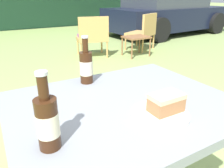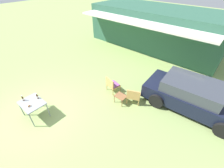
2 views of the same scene
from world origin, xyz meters
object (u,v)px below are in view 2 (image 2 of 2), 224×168
(wicker_chair_cushioned, at_px, (112,84))
(cake_on_plate, at_px, (28,105))
(parked_car, at_px, (193,96))
(cola_bottle_near, at_px, (37,97))
(patio_table, at_px, (32,104))
(cola_bottle_far, at_px, (23,99))
(wicker_chair_plain, at_px, (134,95))
(garden_side_table, at_px, (121,97))

(wicker_chair_cushioned, bearing_deg, cake_on_plate, 82.55)
(parked_car, relative_size, cola_bottle_near, 17.03)
(wicker_chair_cushioned, relative_size, patio_table, 0.84)
(patio_table, height_order, cake_on_plate, cake_on_plate)
(wicker_chair_cushioned, height_order, cola_bottle_far, cola_bottle_far)
(wicker_chair_plain, height_order, garden_side_table, wicker_chair_plain)
(garden_side_table, bearing_deg, wicker_chair_plain, 38.22)
(wicker_chair_cushioned, height_order, patio_table, wicker_chair_cushioned)
(wicker_chair_plain, bearing_deg, cake_on_plate, 29.15)
(parked_car, distance_m, patio_table, 6.59)
(wicker_chair_cushioned, bearing_deg, cola_bottle_far, 76.28)
(parked_car, xyz_separation_m, wicker_chair_plain, (-2.03, -1.44, -0.19))
(parked_car, height_order, cola_bottle_far, parked_car)
(patio_table, bearing_deg, garden_side_table, 53.30)
(patio_table, bearing_deg, cake_on_plate, -63.16)
(wicker_chair_plain, xyz_separation_m, patio_table, (-2.61, -3.25, 0.25))
(cake_on_plate, bearing_deg, wicker_chair_plain, 53.48)
(patio_table, bearing_deg, wicker_chair_plain, 51.26)
(cola_bottle_near, xyz_separation_m, cola_bottle_far, (-0.31, -0.43, 0.00))
(parked_car, relative_size, cola_bottle_far, 17.03)
(wicker_chair_cushioned, relative_size, wicker_chair_plain, 1.00)
(garden_side_table, bearing_deg, parked_car, 35.87)
(parked_car, bearing_deg, cola_bottle_far, -139.95)
(parked_car, height_order, cake_on_plate, parked_car)
(wicker_chair_plain, bearing_deg, cola_bottle_near, 23.79)
(garden_side_table, relative_size, cake_on_plate, 2.18)
(parked_car, relative_size, cake_on_plate, 18.54)
(wicker_chair_cushioned, xyz_separation_m, cake_on_plate, (-1.27, -3.43, 0.36))
(wicker_chair_plain, distance_m, garden_side_table, 0.58)
(cola_bottle_near, relative_size, cola_bottle_far, 1.00)
(wicker_chair_plain, height_order, cola_bottle_near, cola_bottle_near)
(cake_on_plate, distance_m, cola_bottle_near, 0.47)
(wicker_chair_cushioned, bearing_deg, patio_table, 80.40)
(garden_side_table, height_order, cola_bottle_far, cola_bottle_far)
(wicker_chair_plain, height_order, cake_on_plate, cake_on_plate)
(cake_on_plate, bearing_deg, patio_table, 116.84)
(wicker_chair_cushioned, xyz_separation_m, garden_side_table, (0.81, -0.37, -0.08))
(wicker_chair_cushioned, height_order, garden_side_table, wicker_chair_cushioned)
(patio_table, relative_size, cake_on_plate, 4.24)
(wicker_chair_cushioned, bearing_deg, wicker_chair_plain, -167.86)
(cake_on_plate, relative_size, cola_bottle_near, 0.92)
(wicker_chair_plain, bearing_deg, garden_side_table, 13.90)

